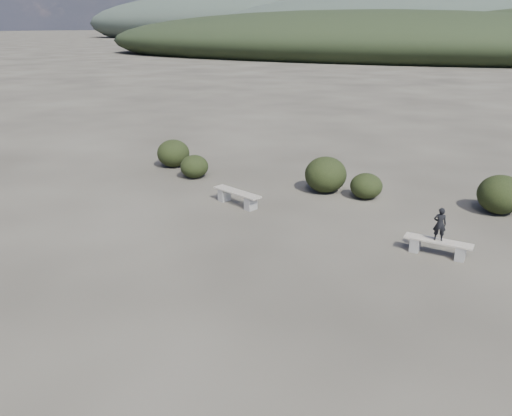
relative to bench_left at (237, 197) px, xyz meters
The scene contains 10 objects.
ground 6.77m from the bench_left, 66.03° to the right, with size 1200.00×1200.00×0.00m, color #322E27.
bench_left is the anchor object (origin of this frame).
bench_right 6.73m from the bench_left, ahead, with size 1.74×0.43×0.43m.
seated_person 6.74m from the bench_left, ahead, with size 0.33×0.22×0.91m, color black.
shrub_a 3.75m from the bench_left, 145.89° to the left, with size 1.12×1.12×0.92m, color black.
shrub_b 3.52m from the bench_left, 51.50° to the left, with size 1.52×1.52×1.30m, color black.
shrub_c 4.57m from the bench_left, 35.77° to the left, with size 1.13×1.13×0.90m, color black.
shrub_d 8.56m from the bench_left, 21.67° to the left, with size 1.44×1.44×1.26m, color black.
shrub_f 5.76m from the bench_left, 147.22° to the left, with size 1.39×1.39×1.17m, color black.
mountain_ridges 333.09m from the bench_left, 90.82° to the left, with size 500.00×400.00×56.00m.
Camera 1 is at (5.02, -7.80, 5.72)m, focal length 35.00 mm.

